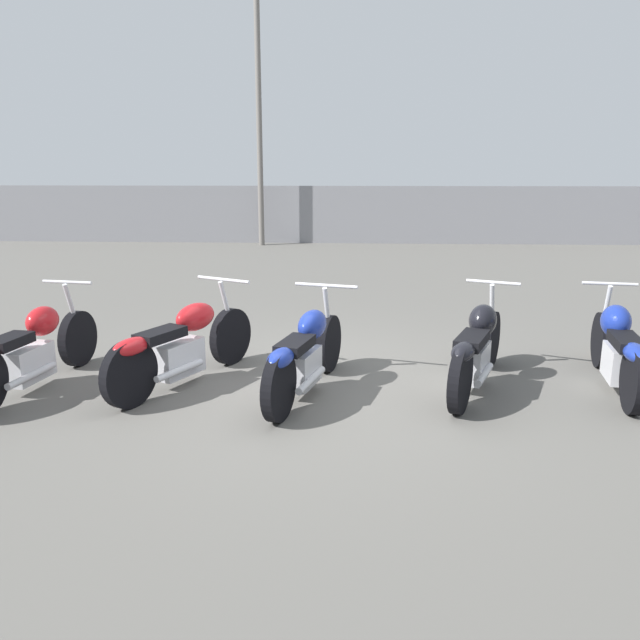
{
  "coord_description": "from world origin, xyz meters",
  "views": [
    {
      "loc": [
        0.33,
        -6.11,
        2.2
      ],
      "look_at": [
        0.0,
        0.19,
        0.65
      ],
      "focal_mm": 35.0,
      "sensor_mm": 36.0,
      "label": 1
    }
  ],
  "objects_px": {
    "light_pole_right": "(258,56)",
    "motorcycle_slot_4": "(618,349)",
    "motorcycle_slot_3": "(477,349)",
    "motorcycle_slot_0": "(30,351)",
    "traffic_cone_near": "(620,341)",
    "motorcycle_slot_2": "(305,354)",
    "motorcycle_slot_1": "(182,345)"
  },
  "relations": [
    {
      "from": "motorcycle_slot_0",
      "to": "motorcycle_slot_1",
      "type": "relative_size",
      "value": 1.08
    },
    {
      "from": "light_pole_right",
      "to": "motorcycle_slot_3",
      "type": "relative_size",
      "value": 4.35
    },
    {
      "from": "motorcycle_slot_4",
      "to": "motorcycle_slot_2",
      "type": "bearing_deg",
      "value": -164.5
    },
    {
      "from": "motorcycle_slot_0",
      "to": "traffic_cone_near",
      "type": "relative_size",
      "value": 5.23
    },
    {
      "from": "motorcycle_slot_3",
      "to": "light_pole_right",
      "type": "bearing_deg",
      "value": 130.27
    },
    {
      "from": "motorcycle_slot_1",
      "to": "motorcycle_slot_2",
      "type": "bearing_deg",
      "value": 16.55
    },
    {
      "from": "motorcycle_slot_0",
      "to": "motorcycle_slot_2",
      "type": "bearing_deg",
      "value": 8.86
    },
    {
      "from": "light_pole_right",
      "to": "traffic_cone_near",
      "type": "bearing_deg",
      "value": -61.54
    },
    {
      "from": "motorcycle_slot_0",
      "to": "motorcycle_slot_2",
      "type": "distance_m",
      "value": 2.76
    },
    {
      "from": "motorcycle_slot_2",
      "to": "motorcycle_slot_3",
      "type": "distance_m",
      "value": 1.73
    },
    {
      "from": "light_pole_right",
      "to": "traffic_cone_near",
      "type": "relative_size",
      "value": 21.42
    },
    {
      "from": "motorcycle_slot_0",
      "to": "traffic_cone_near",
      "type": "height_order",
      "value": "motorcycle_slot_0"
    },
    {
      "from": "motorcycle_slot_1",
      "to": "motorcycle_slot_3",
      "type": "relative_size",
      "value": 0.99
    },
    {
      "from": "light_pole_right",
      "to": "motorcycle_slot_2",
      "type": "bearing_deg",
      "value": -79.84
    },
    {
      "from": "motorcycle_slot_1",
      "to": "motorcycle_slot_3",
      "type": "xyz_separation_m",
      "value": [
        3.0,
        0.03,
        -0.0
      ]
    },
    {
      "from": "motorcycle_slot_1",
      "to": "motorcycle_slot_2",
      "type": "height_order",
      "value": "motorcycle_slot_1"
    },
    {
      "from": "light_pole_right",
      "to": "motorcycle_slot_3",
      "type": "height_order",
      "value": "light_pole_right"
    },
    {
      "from": "traffic_cone_near",
      "to": "motorcycle_slot_1",
      "type": "bearing_deg",
      "value": -166.22
    },
    {
      "from": "motorcycle_slot_3",
      "to": "motorcycle_slot_0",
      "type": "bearing_deg",
      "value": -154.49
    },
    {
      "from": "light_pole_right",
      "to": "motorcycle_slot_0",
      "type": "relative_size",
      "value": 4.09
    },
    {
      "from": "motorcycle_slot_1",
      "to": "motorcycle_slot_2",
      "type": "relative_size",
      "value": 0.98
    },
    {
      "from": "light_pole_right",
      "to": "motorcycle_slot_4",
      "type": "height_order",
      "value": "light_pole_right"
    },
    {
      "from": "light_pole_right",
      "to": "motorcycle_slot_4",
      "type": "xyz_separation_m",
      "value": [
        5.31,
        -11.8,
        -4.7
      ]
    },
    {
      "from": "traffic_cone_near",
      "to": "light_pole_right",
      "type": "bearing_deg",
      "value": 118.46
    },
    {
      "from": "motorcycle_slot_1",
      "to": "traffic_cone_near",
      "type": "distance_m",
      "value": 5.06
    },
    {
      "from": "motorcycle_slot_3",
      "to": "traffic_cone_near",
      "type": "relative_size",
      "value": 4.92
    },
    {
      "from": "motorcycle_slot_1",
      "to": "motorcycle_slot_4",
      "type": "bearing_deg",
      "value": 27.75
    },
    {
      "from": "light_pole_right",
      "to": "motorcycle_slot_3",
      "type": "xyz_separation_m",
      "value": [
        3.89,
        -11.87,
        -4.7
      ]
    },
    {
      "from": "motorcycle_slot_4",
      "to": "motorcycle_slot_3",
      "type": "bearing_deg",
      "value": -167.68
    },
    {
      "from": "light_pole_right",
      "to": "motorcycle_slot_4",
      "type": "relative_size",
      "value": 4.39
    },
    {
      "from": "light_pole_right",
      "to": "motorcycle_slot_4",
      "type": "bearing_deg",
      "value": -65.78
    },
    {
      "from": "motorcycle_slot_2",
      "to": "motorcycle_slot_4",
      "type": "height_order",
      "value": "motorcycle_slot_2"
    }
  ]
}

